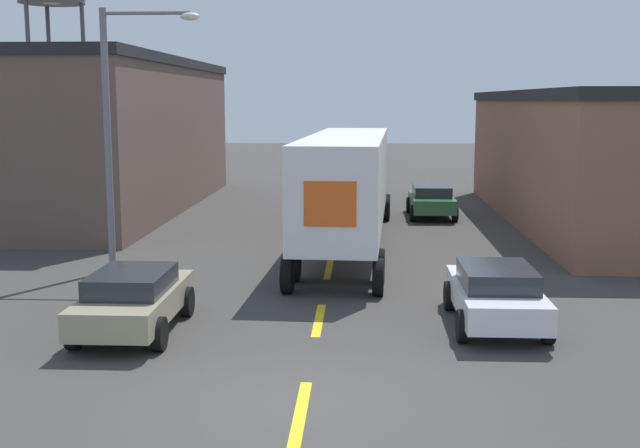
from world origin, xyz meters
The scene contains 8 objects.
ground_plane centered at (0.00, 0.00, 0.00)m, with size 160.00×160.00×0.00m, color #3D3A38.
road_centerline centered at (0.00, 5.10, 0.00)m, with size 0.20×13.67×0.01m.
warehouse_left centered at (-13.17, 23.56, 3.41)m, with size 12.53×20.83×6.82m.
semi_truck centered at (0.55, 14.69, 2.33)m, with size 3.31×16.19×3.86m.
parked_car_left_near centered at (-3.93, 3.94, 0.74)m, with size 1.96×4.18×1.37m.
parked_car_right_far centered at (3.93, 21.54, 0.74)m, with size 1.96×4.18×1.37m.
parked_car_right_near centered at (3.93, 4.82, 0.74)m, with size 1.96×4.18×1.37m.
street_lamp centered at (-5.96, 10.06, 4.42)m, with size 2.84×0.32×7.52m.
Camera 1 is at (0.96, -12.62, 4.98)m, focal length 45.00 mm.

